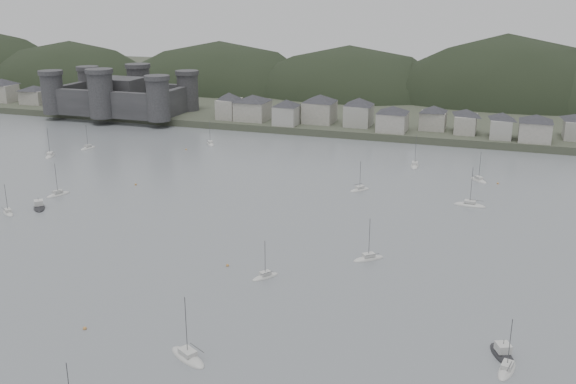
% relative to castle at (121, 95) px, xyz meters
% --- Properties ---
extents(ground, '(900.00, 900.00, 0.00)m').
position_rel_castle_xyz_m(ground, '(120.00, -179.80, -10.96)').
color(ground, slate).
rests_on(ground, ground).
extents(far_shore_land, '(900.00, 250.00, 3.00)m').
position_rel_castle_xyz_m(far_shore_land, '(120.00, 115.20, -9.46)').
color(far_shore_land, '#383D2D').
rests_on(far_shore_land, ground).
extents(forested_ridge, '(851.55, 103.94, 102.57)m').
position_rel_castle_xyz_m(forested_ridge, '(124.83, 89.60, -22.25)').
color(forested_ridge, black).
rests_on(forested_ridge, ground).
extents(castle, '(66.00, 43.00, 20.00)m').
position_rel_castle_xyz_m(castle, '(0.00, 0.00, 0.00)').
color(castle, '#303032').
rests_on(castle, far_shore_land).
extents(waterfront_town, '(451.48, 28.46, 12.92)m').
position_rel_castle_xyz_m(waterfront_town, '(170.59, 3.54, -2.30)').
color(waterfront_town, gray).
rests_on(waterfront_town, far_shore_land).
extents(moored_fleet, '(250.17, 171.17, 13.26)m').
position_rel_castle_xyz_m(moored_fleet, '(119.75, -111.44, -10.79)').
color(moored_fleet, beige).
rests_on(moored_fleet, ground).
extents(motor_launch_near, '(5.82, 8.34, 3.88)m').
position_rel_castle_xyz_m(motor_launch_near, '(177.27, -161.43, -10.67)').
color(motor_launch_near, black).
rests_on(motor_launch_near, ground).
extents(motor_launch_far, '(7.75, 8.28, 3.99)m').
position_rel_castle_xyz_m(motor_launch_far, '(52.86, -123.68, -10.68)').
color(motor_launch_far, black).
rests_on(motor_launch_far, ground).
extents(mooring_buoys, '(150.10, 133.86, 0.70)m').
position_rel_castle_xyz_m(mooring_buoys, '(115.85, -125.13, -10.81)').
color(mooring_buoys, '#B9803D').
rests_on(mooring_buoys, ground).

